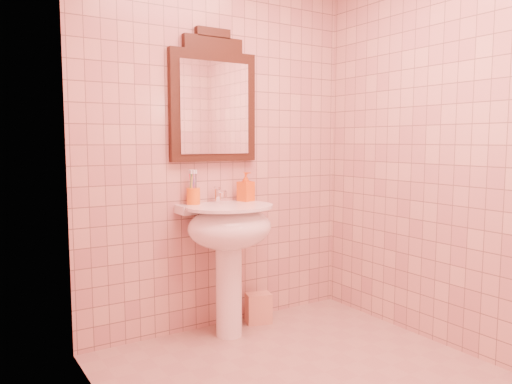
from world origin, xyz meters
TOP-DOWN VIEW (x-y plane):
  - back_wall at (0.00, 1.10)m, footprint 2.00×0.02m
  - pedestal_sink at (-0.06, 0.87)m, footprint 0.58×0.58m
  - faucet at (-0.06, 1.01)m, footprint 0.04×0.16m
  - mirror at (-0.06, 1.07)m, footprint 0.62×0.06m
  - toothbrush_cup at (-0.24, 1.03)m, footprint 0.09×0.09m
  - soap_dispenser at (0.14, 1.00)m, footprint 0.11×0.12m
  - towel at (0.22, 0.97)m, footprint 0.20×0.16m

SIDE VIEW (x-z plane):
  - towel at x=0.22m, z-range 0.00..0.21m
  - pedestal_sink at x=-0.06m, z-range 0.23..1.09m
  - faucet at x=-0.06m, z-range 0.87..0.97m
  - toothbrush_cup at x=-0.24m, z-range 0.82..1.02m
  - soap_dispenser at x=0.14m, z-range 0.86..1.06m
  - back_wall at x=0.00m, z-range 0.00..2.50m
  - mirror at x=-0.06m, z-range 1.11..1.97m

